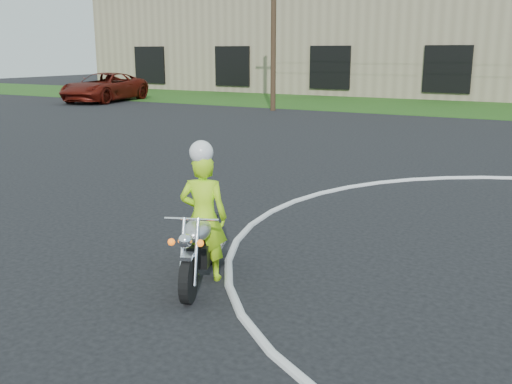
% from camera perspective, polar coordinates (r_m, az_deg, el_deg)
% --- Properties ---
extents(primary_motorcycle, '(0.93, 1.93, 1.06)m').
position_cam_1_polar(primary_motorcycle, '(7.89, -5.64, -5.45)').
color(primary_motorcycle, black).
rests_on(primary_motorcycle, ground).
extents(rider_primary_grp, '(0.76, 0.64, 1.97)m').
position_cam_1_polar(rider_primary_grp, '(7.87, -5.28, -2.16)').
color(rider_primary_grp, '#BAFD1A').
rests_on(rider_primary_grp, ground).
extents(pickup_grp, '(3.79, 6.78, 1.79)m').
position_cam_1_polar(pickup_grp, '(38.04, -14.92, 10.09)').
color(pickup_grp, '#551109').
rests_on(pickup_grp, ground).
extents(warehouse, '(41.00, 17.00, 8.30)m').
position_cam_1_polar(warehouse, '(49.69, 8.73, 14.95)').
color(warehouse, tan).
rests_on(warehouse, ground).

